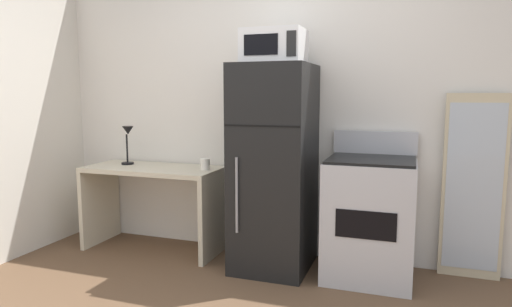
{
  "coord_description": "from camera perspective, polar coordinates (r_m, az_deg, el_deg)",
  "views": [
    {
      "loc": [
        1.0,
        -2.06,
        1.39
      ],
      "look_at": [
        -0.1,
        1.1,
        0.95
      ],
      "focal_mm": 31.56,
      "sensor_mm": 36.0,
      "label": 1
    }
  ],
  "objects": [
    {
      "name": "coffee_mug",
      "position": [
        3.86,
        -6.45,
        -1.36
      ],
      "size": [
        0.08,
        0.08,
        0.09
      ],
      "primitive_type": "cylinder",
      "color": "white",
      "rests_on": "desk"
    },
    {
      "name": "desk_lamp",
      "position": [
        4.25,
        -15.94,
        1.83
      ],
      "size": [
        0.14,
        0.12,
        0.35
      ],
      "color": "black",
      "rests_on": "desk"
    },
    {
      "name": "leaning_mirror",
      "position": [
        3.74,
        25.83,
        -3.88
      ],
      "size": [
        0.44,
        0.03,
        1.4
      ],
      "color": "#C6B793",
      "rests_on": "ground"
    },
    {
      "name": "refrigerator",
      "position": [
        3.57,
        2.32,
        -1.86
      ],
      "size": [
        0.58,
        0.68,
        1.62
      ],
      "color": "black",
      "rests_on": "ground"
    },
    {
      "name": "desk",
      "position": [
        4.14,
        -12.83,
        -4.7
      ],
      "size": [
        1.21,
        0.54,
        0.75
      ],
      "color": "beige",
      "rests_on": "ground"
    },
    {
      "name": "wall_back_white",
      "position": [
        3.89,
        4.28,
        6.17
      ],
      "size": [
        5.0,
        0.1,
        2.6
      ],
      "primitive_type": "cube",
      "color": "silver",
      "rests_on": "ground"
    },
    {
      "name": "microwave",
      "position": [
        3.51,
        2.31,
        13.38
      ],
      "size": [
        0.46,
        0.35,
        0.26
      ],
      "color": "silver",
      "rests_on": "refrigerator"
    },
    {
      "name": "oven_range",
      "position": [
        3.53,
        14.18,
        -7.9
      ],
      "size": [
        0.65,
        0.61,
        1.1
      ],
      "color": "#B7B7BC",
      "rests_on": "ground"
    }
  ]
}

